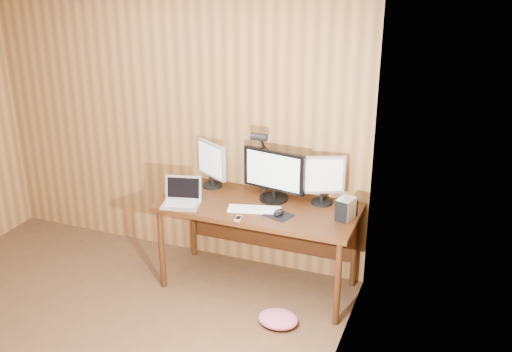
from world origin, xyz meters
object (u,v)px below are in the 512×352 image
Objects in this scene: laptop at (182,197)px; desk_lamp at (262,153)px; desk at (261,215)px; mouse at (279,213)px; phone at (238,218)px; speaker at (354,207)px; monitor_left at (212,164)px; monitor_center at (274,175)px; hard_drive at (345,209)px; monitor_right at (323,179)px; keyboard at (254,209)px.

laptop is 0.59× the size of desk_lamp.
mouse is (0.21, -0.19, 0.15)m from desk.
speaker is (0.81, 0.39, 0.06)m from phone.
monitor_left is at bearing -163.83° from desk_lamp.
desk_lamp is at bearing 25.84° from laptop.
hard_drive is (0.63, -0.15, -0.13)m from monitor_center.
desk_lamp reaches higher than monitor_left.
hard_drive is at bearing 12.27° from phone.
desk_lamp reaches higher than phone.
hard_drive is at bearing -4.24° from monitor_center.
laptop is 0.54m from phone.
monitor_right is 4.07× the size of phone.
desk_lamp is (-0.07, 0.34, 0.35)m from keyboard.
keyboard is at bearing 63.89° from phone.
monitor_left is 0.63m from keyboard.
keyboard is (-0.07, -0.25, -0.21)m from monitor_center.
monitor_left is 0.70m from phone.
mouse is at bearing 23.80° from phone.
monitor_right is 0.54m from desk_lamp.
monitor_left is 3.50× the size of mouse.
monitor_left is at bearing 133.72° from keyboard.
phone is at bearing -24.01° from laptop.
speaker is at bearing 77.70° from hard_drive.
speaker is at bearing 27.67° from mouse.
desk is 3.98× the size of monitor_right.
phone reaches higher than desk.
desk is 4.72× the size of laptop.
mouse is (0.21, -0.02, 0.01)m from keyboard.
mouse reaches higher than phone.
monitor_right is at bearing 35.58° from phone.
speaker is at bearing 23.47° from monitor_left.
desk is 9.15× the size of hard_drive.
mouse is at bearing -19.16° from keyboard.
phone is at bearing -98.34° from desk.
monitor_center is at bearing -19.72° from desk_lamp.
monitor_center is 4.75× the size of mouse.
speaker reaches higher than phone.
monitor_center is 0.39m from monitor_right.
speaker is (0.75, 0.20, 0.05)m from keyboard.
monitor_center is 5.43× the size of phone.
monitor_left is at bearing 123.40° from phone.
phone is (-0.06, -0.18, -0.00)m from keyboard.
mouse is (0.71, -0.33, -0.19)m from monitor_left.
monitor_center reaches higher than laptop.
keyboard is 0.75× the size of desk_lamp.
hard_drive is 1.77× the size of phone.
mouse is at bearing -8.46° from laptop.
monitor_left reaches higher than keyboard.
hard_drive is at bearing -6.07° from desk.
phone is (0.53, -0.10, -0.05)m from laptop.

